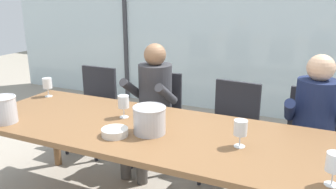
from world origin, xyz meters
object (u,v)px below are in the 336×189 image
Objects in this scene: wine_glass_by_right_taster at (241,129)px; wine_glass_center_pour at (47,84)px; chair_near_curtain at (95,102)px; tasting_bowl at (115,132)px; wine_glass_by_left_taster at (335,164)px; person_charcoal_jacket at (151,99)px; wine_glass_near_bucket at (124,102)px; person_navy_polo at (314,121)px; ice_bucket_secondary at (149,119)px; dining_table at (148,136)px; chair_left_of_center at (158,111)px; ice_bucket_primary at (4,109)px; chair_center at (232,124)px; chair_right_of_center at (310,135)px.

wine_glass_center_pour is at bearing 169.80° from wine_glass_by_right_taster.
tasting_bowl is (0.98, -1.09, 0.24)m from chair_near_curtain.
wine_glass_center_pour is at bearing 166.18° from wine_glass_by_left_taster.
person_charcoal_jacket is 0.66m from wine_glass_near_bucket.
wine_glass_near_bucket is (-1.34, -0.63, 0.17)m from person_navy_polo.
wine_glass_near_bucket is (0.09, -0.63, 0.17)m from person_charcoal_jacket.
ice_bucket_secondary is at bearing -59.09° from person_charcoal_jacket.
wine_glass_by_left_taster is 1.50m from wine_glass_near_bucket.
chair_near_curtain is at bearing 141.83° from dining_table.
ice_bucket_primary is (-0.65, -1.25, 0.32)m from chair_left_of_center.
person_navy_polo is 1.05m from wine_glass_by_left_taster.
wine_glass_by_left_taster and wine_glass_center_pour have the same top height.
dining_table is at bearing -75.28° from chair_left_of_center.
wine_glass_by_right_taster is (-0.52, 0.25, 0.00)m from wine_glass_by_left_taster.
person_navy_polo is 1.32m from ice_bucket_secondary.
ice_bucket_secondary is (1.17, -0.95, 0.31)m from chair_near_curtain.
person_charcoal_jacket is at bearing -9.59° from chair_near_curtain.
person_charcoal_jacket is at bearing -94.45° from chair_left_of_center.
ice_bucket_primary is at bearing -124.13° from chair_left_of_center.
dining_table is 1.23m from wine_glass_by_left_taster.
wine_glass_by_right_taster is (0.66, -0.04, 0.18)m from dining_table.
chair_left_of_center reaches higher than tasting_bowl.
dining_table is 14.82× the size of tasting_bowl.
wine_glass_by_right_taster reaches higher than chair_left_of_center.
person_navy_polo is (2.19, -0.13, 0.17)m from chair_near_curtain.
wine_glass_center_pour is at bearing -150.02° from chair_left_of_center.
wine_glass_by_left_taster is at bearing -51.40° from chair_center.
chair_right_of_center is 5.16× the size of wine_glass_by_left_taster.
chair_center is at bearing 123.84° from wine_glass_by_left_taster.
chair_center is 1.89m from ice_bucket_primary.
wine_glass_by_left_taster is (1.32, -0.07, 0.09)m from tasting_bowl.
chair_left_of_center is at bearing -172.81° from chair_right_of_center.
chair_right_of_center is at bearing 96.06° from wine_glass_by_left_taster.
wine_glass_by_left_taster reaches higher than chair_near_curtain.
chair_left_of_center is at bearing 96.93° from wine_glass_near_bucket.
chair_near_curtain is 2.17m from chair_right_of_center.
ice_bucket_secondary is at bearing -143.71° from person_navy_polo.
tasting_bowl is at bearing -72.71° from person_charcoal_jacket.
wine_glass_by_right_taster is (1.78, -0.91, 0.34)m from chair_near_curtain.
chair_center is 0.70m from person_navy_polo.
wine_glass_near_bucket is at bearing 31.20° from ice_bucket_primary.
ice_bucket_secondary is at bearing 169.29° from wine_glass_by_left_taster.
chair_left_of_center is 1.44m from wine_glass_by_right_taster.
chair_center and chair_right_of_center have the same top height.
person_navy_polo reaches higher than dining_table.
wine_glass_center_pour reaches higher than tasting_bowl.
wine_glass_by_right_taster reaches higher than chair_center.
ice_bucket_primary reaches higher than wine_glass_by_left_taster.
ice_bucket_secondary is 1.31× the size of wine_glass_by_left_taster.
ice_bucket_secondary is 1.31× the size of wine_glass_center_pour.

